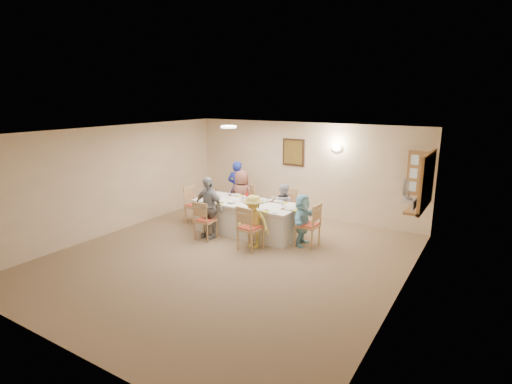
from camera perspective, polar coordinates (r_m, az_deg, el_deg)
The scene contains 49 objects.
ground at distance 8.11m, azimuth -4.03°, elevation -9.40°, with size 7.00×7.00×0.00m, color #907252.
room_walls at distance 7.65m, azimuth -4.22°, elevation 1.11°, with size 7.00×7.00×7.00m.
wall_picture at distance 10.70m, azimuth 5.36°, elevation 5.66°, with size 0.62×0.05×0.72m.
wall_sconce at distance 10.19m, azimuth 11.42°, elevation 6.19°, with size 0.26×0.09×0.18m, color white.
ceiling_light at distance 9.30m, azimuth -3.93°, elevation 9.28°, with size 0.36×0.36×0.05m, color white.
serving_hatch at distance 8.69m, azimuth 23.24°, elevation 1.44°, with size 0.06×1.50×1.15m, color olive.
hatch_sill at distance 8.82m, azimuth 22.16°, elevation -1.80°, with size 0.30×1.50×0.05m, color olive.
shutter_door at distance 9.47m, azimuth 22.40°, elevation 2.44°, with size 0.55×0.04×1.00m, color olive.
fan_shelf at distance 7.42m, azimuth 20.95°, elevation -1.06°, with size 0.22×0.36×0.03m, color white.
desk_fan at distance 7.39m, azimuth 20.82°, elevation 0.09°, with size 0.30×0.30×0.28m, color #A5A5A8, non-canonical shape.
dining_table at distance 9.37m, azimuth -1.29°, elevation -3.71°, with size 2.49×1.05×0.76m, color silver.
chair_back_left at distance 10.30m, azimuth -1.69°, elevation -1.60°, with size 0.45×0.45×0.93m, color tan, non-canonical shape.
chair_back_right at distance 9.71m, azimuth 4.25°, elevation -2.44°, with size 0.47×0.47×0.98m, color tan, non-canonical shape.
chair_front_left at distance 9.07m, azimuth -7.25°, elevation -3.96°, with size 0.43×0.43×0.90m, color tan, non-canonical shape.
chair_front_right at distance 8.39m, azimuth -0.81°, elevation -5.07°, with size 0.46×0.46×0.96m, color tan, non-canonical shape.
chair_left_end at distance 10.23m, azimuth -8.61°, elevation -1.82°, with size 0.45×0.45×0.95m, color tan, non-canonical shape.
chair_right_end at distance 8.63m, azimuth 7.41°, elevation -4.63°, with size 0.46×0.46×0.96m, color tan, non-canonical shape.
diner_back_left at distance 10.15m, azimuth -2.07°, elevation -0.62°, with size 0.68×0.46×1.35m, color brown.
diner_back_right at distance 9.59m, azimuth 3.93°, elevation -2.12°, with size 0.61×0.50×1.15m, color silver.
diner_front_left at distance 9.08m, azimuth -6.82°, elevation -2.21°, with size 0.86×0.43×1.41m, color gray.
diner_front_right at distance 8.45m, azimuth -0.38°, elevation -4.23°, with size 0.75×0.44×1.15m, color #DECA52.
diner_right_end at distance 8.66m, azimuth 6.64°, elevation -3.95°, with size 0.41×1.08×1.14m, color #94DCF4.
caregiver at distance 10.76m, azimuth -2.68°, elevation 0.54°, with size 0.60×0.46×1.48m, color #1F2DA1.
placemat_fl at distance 9.26m, azimuth -5.84°, elevation -1.50°, with size 0.33×0.25×0.01m, color #472B19.
plate_fl at distance 9.26m, azimuth -5.84°, elevation -1.44°, with size 0.23×0.23×0.01m, color white.
napkin_fl at distance 9.12m, azimuth -5.13°, elevation -1.69°, with size 0.13×0.13×0.01m, color #D1DE2E.
placemat_fr at distance 8.61m, azimuth 0.53°, elevation -2.60°, with size 0.32×0.24×0.01m, color #472B19.
plate_fr at distance 8.61m, azimuth 0.53°, elevation -2.53°, with size 0.22×0.22×0.01m, color white.
napkin_fr at distance 8.48m, azimuth 1.40°, elevation -2.81°, with size 0.14×0.14×0.01m, color #D1DE2E.
placemat_bl at distance 9.92m, azimuth -2.90°, elevation -0.44°, with size 0.36×0.27×0.01m, color #472B19.
plate_bl at distance 9.92m, azimuth -2.90°, elevation -0.38°, with size 0.25×0.25×0.02m, color white.
napkin_bl at distance 9.78m, azimuth -2.20°, elevation -0.59°, with size 0.14×0.14×0.01m, color #D1DE2E.
placemat_br at distance 9.31m, azimuth 3.20°, elevation -1.37°, with size 0.36×0.27×0.01m, color #472B19.
plate_br at distance 9.31m, azimuth 3.20°, elevation -1.31°, with size 0.23×0.23×0.01m, color white.
napkin_br at distance 9.19m, azimuth 4.04°, elevation -1.55°, with size 0.14×0.14×0.01m, color #D1DE2E.
placemat_le at distance 9.88m, azimuth -6.67°, elevation -0.57°, with size 0.37×0.27×0.01m, color #472B19.
plate_le at distance 9.88m, azimuth -6.67°, elevation -0.51°, with size 0.26×0.26×0.02m, color white.
napkin_le at distance 9.73m, azimuth -6.02°, elevation -0.73°, with size 0.14×0.14×0.01m, color #D1DE2E.
placemat_re at distance 8.72m, azimuth 4.89°, elevation -2.43°, with size 0.36×0.26×0.01m, color #472B19.
plate_re at distance 8.72m, azimuth 4.89°, elevation -2.37°, with size 0.26×0.26×0.02m, color white.
napkin_re at distance 8.60m, azimuth 5.81°, elevation -2.64°, with size 0.14×0.14×0.01m, color #D1DE2E.
teacup_a at distance 9.43m, azimuth -6.41°, elevation -0.97°, with size 0.15×0.15×0.09m, color white.
teacup_b at distance 9.48m, azimuth 2.39°, elevation -0.88°, with size 0.11×0.11×0.08m, color white.
bowl_a at distance 9.18m, azimuth -3.48°, elevation -1.45°, with size 0.22×0.22×0.05m, color white.
bowl_b at distance 9.27m, azimuth 1.38°, elevation -1.27°, with size 0.22×0.22×0.06m, color white.
condiment_ketchup at distance 9.29m, azimuth -1.34°, elevation -0.63°, with size 0.10×0.10×0.25m, color red.
condiment_brown at distance 9.24m, azimuth -0.73°, elevation -0.87°, with size 0.10×0.10×0.19m, color #551F16.
condiment_malt at distance 9.17m, azimuth -0.66°, elevation -1.16°, with size 0.11×0.11×0.14m, color #551F16.
drinking_glass at distance 9.37m, azimuth -1.91°, elevation -0.94°, with size 0.07×0.07×0.11m, color silver.
Camera 1 is at (4.38, -6.05, 3.16)m, focal length 28.00 mm.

